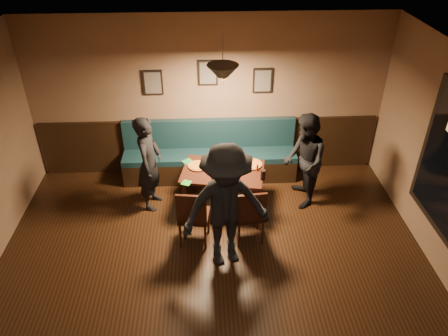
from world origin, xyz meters
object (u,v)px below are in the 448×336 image
dining_table (223,188)px  chair_near_right (249,213)px  diner_left (149,164)px  diner_right (304,161)px  soda_glass (263,175)px  booth_bench (210,153)px  chair_near_left (194,214)px  tabasco_bottle (257,167)px  diner_front (226,207)px

dining_table → chair_near_right: 0.87m
diner_left → diner_right: diner_left is taller
diner_left → soda_glass: diner_left is taller
diner_left → booth_bench: bearing=-39.5°
chair_near_left → diner_right: diner_right is taller
chair_near_left → diner_right: 1.95m
tabasco_bottle → diner_front: bearing=-114.7°
booth_bench → diner_front: bearing=-85.2°
diner_right → diner_front: diner_front is taller
chair_near_left → dining_table: bearing=68.3°
chair_near_left → booth_bench: bearing=88.7°
booth_bench → chair_near_right: (0.52, -1.64, -0.04)m
diner_left → soda_glass: bearing=-89.8°
diner_right → chair_near_right: bearing=-48.5°
soda_glass → tabasco_bottle: soda_glass is taller
diner_front → soda_glass: (0.61, 0.96, -0.16)m
chair_near_right → diner_right: diner_right is taller
booth_bench → diner_left: size_ratio=1.90×
booth_bench → chair_near_left: (-0.26, -1.65, -0.03)m
chair_near_right → dining_table: bearing=106.7°
booth_bench → chair_near_right: bearing=-72.2°
dining_table → chair_near_left: (-0.45, -0.80, 0.14)m
diner_right → diner_front: 1.82m
diner_front → diner_right: bearing=29.9°
diner_front → dining_table: bearing=74.7°
booth_bench → tabasco_bottle: booth_bench is taller
dining_table → tabasco_bottle: bearing=7.5°
diner_left → chair_near_left: bearing=-130.6°
diner_front → soda_glass: size_ratio=11.16×
diner_front → diner_left: bearing=116.1°
diner_left → diner_front: size_ratio=0.87×
dining_table → soda_glass: size_ratio=7.68×
chair_near_left → soda_glass: (1.04, 0.54, 0.28)m
soda_glass → chair_near_left: bearing=-152.8°
dining_table → diner_right: 1.35m
chair_near_right → diner_front: bearing=-135.4°
chair_near_left → chair_near_right: (0.79, 0.01, -0.01)m
chair_near_left → diner_right: bearing=33.7°
diner_front → booth_bench: bearing=80.3°
booth_bench → chair_near_left: bearing=-99.0°
booth_bench → chair_near_right: 1.72m
diner_front → chair_near_left: bearing=121.3°
dining_table → chair_near_left: chair_near_left is taller
diner_left → tabasco_bottle: diner_left is taller
booth_bench → chair_near_left: size_ratio=3.18×
chair_near_left → diner_front: size_ratio=0.52×
diner_right → chair_near_left: bearing=-64.0°
diner_left → diner_front: diner_front is taller
diner_right → soda_glass: (-0.69, -0.31, -0.03)m
dining_table → tabasco_bottle: (0.53, -0.03, 0.40)m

